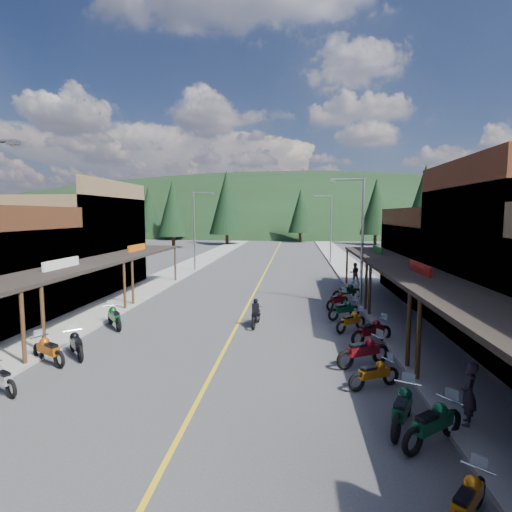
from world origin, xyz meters
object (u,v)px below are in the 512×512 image
(bike_east_5, at_px, (403,406))
(pine_11, at_px, (425,204))
(pine_5, at_px, (442,204))
(pine_2, at_px, (227,202))
(pine_4, at_px, (376,206))
(shop_east_3, at_px, (452,262))
(bike_east_8, at_px, (372,330))
(rider_on_bike, at_px, (256,315))
(pine_1, at_px, (174,208))
(pedestrian_east_b, at_px, (355,273))
(bike_west_6, at_px, (48,349))
(bike_west_7, at_px, (76,343))
(bike_east_9, at_px, (351,320))
(bike_east_11, at_px, (337,299))
(pine_8, at_px, (126,213))
(pedestrian_east_a, at_px, (469,394))
(pine_9, at_px, (437,210))
(bike_west_5, at_px, (0,377))
(bike_west_8, at_px, (114,316))
(shop_west_3, at_px, (72,244))
(bike_east_7, at_px, (363,350))
(pine_3, at_px, (301,211))
(bike_east_3, at_px, (468,499))
(pine_0, at_px, (87,211))
(bike_east_12, at_px, (347,291))
(bike_east_6, at_px, (374,372))
(bike_east_10, at_px, (344,309))
(pine_7, at_px, (149,208))
(streetlight_1, at_px, (196,228))
(streetlight_3, at_px, (330,226))
(pine_10, at_px, (173,208))

(bike_east_5, bearing_deg, pine_11, 97.84)
(bike_east_5, bearing_deg, pine_5, 95.72)
(pine_2, xyz_separation_m, pine_4, (28.00, 2.00, -0.75))
(shop_east_3, relative_size, bike_east_8, 4.88)
(bike_east_8, relative_size, rider_on_bike, 1.10)
(pine_1, relative_size, pedestrian_east_b, 7.45)
(bike_west_6, bearing_deg, bike_west_7, -8.35)
(bike_east_9, relative_size, bike_east_11, 0.97)
(shop_east_3, height_order, pine_8, pine_8)
(bike_east_9, height_order, pedestrian_east_a, pedestrian_east_a)
(pine_9, relative_size, bike_west_5, 5.68)
(bike_west_8, relative_size, bike_east_8, 1.00)
(pine_8, bearing_deg, shop_east_3, -38.75)
(pine_4, bearing_deg, shop_east_3, -94.98)
(pedestrian_east_b, bearing_deg, bike_west_7, 52.83)
(bike_west_7, bearing_deg, bike_west_5, -141.78)
(bike_east_11, bearing_deg, bike_east_8, -42.15)
(shop_west_3, relative_size, pine_8, 1.09)
(bike_east_5, relative_size, bike_east_9, 1.09)
(pine_2, bearing_deg, shop_east_3, -63.04)
(pine_5, xyz_separation_m, bike_east_5, (-28.09, -78.48, -7.36))
(bike_east_7, height_order, bike_east_8, bike_east_7)
(pine_3, xyz_separation_m, bike_east_3, (2.20, -75.89, -5.94))
(pine_0, height_order, pine_3, same)
(shop_west_3, bearing_deg, bike_west_8, -50.81)
(bike_west_8, distance_m, bike_east_12, 14.85)
(bike_east_3, distance_m, bike_east_6, 5.92)
(bike_west_6, bearing_deg, bike_east_10, -27.96)
(pine_4, relative_size, bike_east_8, 5.59)
(pine_7, bearing_deg, bike_east_8, -62.97)
(streetlight_1, distance_m, pine_7, 59.59)
(streetlight_1, distance_m, bike_east_3, 34.71)
(bike_west_8, distance_m, bike_east_11, 12.90)
(pine_3, xyz_separation_m, pine_11, (16.00, -28.00, 0.70))
(pine_8, bearing_deg, bike_east_3, -60.52)
(pedestrian_east_b, bearing_deg, pine_7, -56.52)
(streetlight_3, height_order, bike_west_7, streetlight_3)
(shop_west_3, distance_m, shop_east_3, 27.56)
(bike_west_5, distance_m, bike_east_6, 12.22)
(bike_east_8, bearing_deg, pine_9, 125.23)
(bike_west_7, xyz_separation_m, pedestrian_east_a, (13.48, -4.20, 0.42))
(bike_west_5, xyz_separation_m, pedestrian_east_b, (14.35, 21.55, 0.45))
(shop_east_3, height_order, bike_east_12, shop_east_3)
(shop_west_3, relative_size, bike_east_12, 4.69)
(bike_west_5, relative_size, bike_west_8, 0.85)
(pine_4, distance_m, bike_east_8, 60.78)
(pedestrian_east_a, bearing_deg, bike_east_10, -146.59)
(pine_1, distance_m, bike_east_11, 69.67)
(bike_east_6, bearing_deg, pine_10, 176.79)
(bike_east_7, xyz_separation_m, rider_on_bike, (-4.61, 5.07, -0.06))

